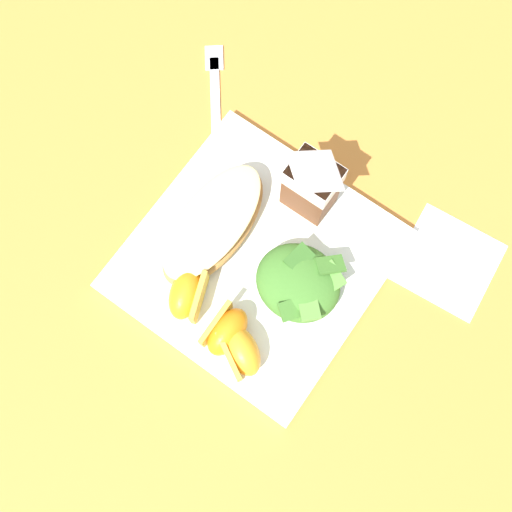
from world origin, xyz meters
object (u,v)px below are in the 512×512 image
object	(u,v)px
metal_fork	(215,98)
green_salad_pile	(300,280)
milk_carton	(313,182)
orange_wedge_rear	(241,351)
paper_napkin	(448,262)
cheesy_pizza_bread	(213,225)
orange_wedge_front	(187,294)
white_plate	(256,260)
orange_wedge_middle	(226,331)

from	to	relation	value
metal_fork	green_salad_pile	bearing A→B (deg)	-32.23
green_salad_pile	milk_carton	world-z (taller)	milk_carton
orange_wedge_rear	paper_napkin	world-z (taller)	orange_wedge_rear
cheesy_pizza_bread	orange_wedge_front	xyz separation A→B (m)	(0.03, -0.08, 0.00)
white_plate	paper_napkin	distance (m)	0.23
paper_napkin	white_plate	bearing A→B (deg)	-144.70
paper_napkin	cheesy_pizza_bread	bearing A→B (deg)	-151.81
orange_wedge_middle	metal_fork	bearing A→B (deg)	129.04
paper_napkin	metal_fork	distance (m)	0.36
green_salad_pile	orange_wedge_middle	world-z (taller)	green_salad_pile
cheesy_pizza_bread	metal_fork	world-z (taller)	cheesy_pizza_bread
orange_wedge_front	green_salad_pile	bearing A→B (deg)	42.61
cheesy_pizza_bread	orange_wedge_rear	size ratio (longest dim) A/B	2.44
white_plate	paper_napkin	bearing A→B (deg)	35.30
white_plate	cheesy_pizza_bread	distance (m)	0.07
orange_wedge_middle	orange_wedge_rear	distance (m)	0.03
orange_wedge_middle	orange_wedge_front	bearing A→B (deg)	172.58
metal_fork	white_plate	bearing A→B (deg)	-41.02
milk_carton	paper_napkin	size ratio (longest dim) A/B	1.00
orange_wedge_front	paper_napkin	xyz separation A→B (m)	(0.23, 0.22, -0.03)
green_salad_pile	orange_wedge_front	distance (m)	0.13
orange_wedge_middle	orange_wedge_rear	size ratio (longest dim) A/B	0.86
orange_wedge_front	metal_fork	size ratio (longest dim) A/B	0.43
paper_napkin	orange_wedge_rear	bearing A→B (deg)	-120.47
orange_wedge_middle	metal_fork	distance (m)	0.31
cheesy_pizza_bread	milk_carton	distance (m)	0.13
green_salad_pile	paper_napkin	distance (m)	0.19
metal_fork	milk_carton	bearing A→B (deg)	-16.06
cheesy_pizza_bread	green_salad_pile	bearing A→B (deg)	1.89
white_plate	orange_wedge_middle	size ratio (longest dim) A/B	4.63
milk_carton	orange_wedge_rear	size ratio (longest dim) A/B	1.57
green_salad_pile	metal_fork	bearing A→B (deg)	147.77
orange_wedge_rear	metal_fork	bearing A→B (deg)	131.57
paper_napkin	green_salad_pile	bearing A→B (deg)	-134.89
metal_fork	orange_wedge_rear	bearing A→B (deg)	-48.43
white_plate	cheesy_pizza_bread	world-z (taller)	cheesy_pizza_bread
cheesy_pizza_bread	paper_napkin	bearing A→B (deg)	28.19
white_plate	metal_fork	distance (m)	0.23
orange_wedge_middle	paper_napkin	size ratio (longest dim) A/B	0.55
orange_wedge_rear	paper_napkin	bearing A→B (deg)	59.53
orange_wedge_rear	paper_napkin	distance (m)	0.28
orange_wedge_front	orange_wedge_rear	bearing A→B (deg)	-11.10
white_plate	orange_wedge_rear	bearing A→B (deg)	-63.31
orange_wedge_rear	metal_fork	distance (m)	0.34
orange_wedge_rear	metal_fork	world-z (taller)	orange_wedge_rear
white_plate	green_salad_pile	size ratio (longest dim) A/B	2.69
cheesy_pizza_bread	green_salad_pile	xyz separation A→B (m)	(0.12, 0.00, 0.00)
orange_wedge_front	metal_fork	distance (m)	0.27
orange_wedge_middle	metal_fork	xyz separation A→B (m)	(-0.20, 0.24, -0.03)
cheesy_pizza_bread	orange_wedge_front	size ratio (longest dim) A/B	2.48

